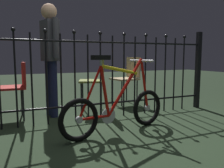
{
  "coord_description": "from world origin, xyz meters",
  "views": [
    {
      "loc": [
        -1.11,
        -2.29,
        0.88
      ],
      "look_at": [
        -0.01,
        0.21,
        0.55
      ],
      "focal_mm": 36.52,
      "sensor_mm": 36.0,
      "label": 1
    }
  ],
  "objects_px": {
    "bicycle": "(117,108)",
    "person_visitor": "(50,50)",
    "chair_tan": "(128,75)",
    "chair_red": "(14,84)",
    "chair_olive": "(96,78)"
  },
  "relations": [
    {
      "from": "chair_tan",
      "to": "chair_red",
      "type": "xyz_separation_m",
      "value": [
        -1.98,
        -0.31,
        -0.04
      ]
    },
    {
      "from": "chair_tan",
      "to": "chair_red",
      "type": "relative_size",
      "value": 1.09
    },
    {
      "from": "chair_olive",
      "to": "chair_tan",
      "type": "bearing_deg",
      "value": 25.26
    },
    {
      "from": "chair_tan",
      "to": "bicycle",
      "type": "bearing_deg",
      "value": -121.96
    },
    {
      "from": "bicycle",
      "to": "person_visitor",
      "type": "bearing_deg",
      "value": 117.82
    },
    {
      "from": "chair_tan",
      "to": "person_visitor",
      "type": "height_order",
      "value": "person_visitor"
    },
    {
      "from": "chair_tan",
      "to": "chair_olive",
      "type": "relative_size",
      "value": 1.01
    },
    {
      "from": "chair_red",
      "to": "person_visitor",
      "type": "xyz_separation_m",
      "value": [
        0.5,
        -0.08,
        0.47
      ]
    },
    {
      "from": "bicycle",
      "to": "chair_red",
      "type": "relative_size",
      "value": 1.76
    },
    {
      "from": "bicycle",
      "to": "person_visitor",
      "type": "height_order",
      "value": "person_visitor"
    },
    {
      "from": "bicycle",
      "to": "chair_tan",
      "type": "bearing_deg",
      "value": 58.04
    },
    {
      "from": "chair_tan",
      "to": "chair_red",
      "type": "height_order",
      "value": "chair_tan"
    },
    {
      "from": "chair_tan",
      "to": "chair_red",
      "type": "distance_m",
      "value": 2.0
    },
    {
      "from": "chair_olive",
      "to": "chair_red",
      "type": "distance_m",
      "value": 1.21
    },
    {
      "from": "chair_red",
      "to": "bicycle",
      "type": "bearing_deg",
      "value": -47.15
    }
  ]
}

